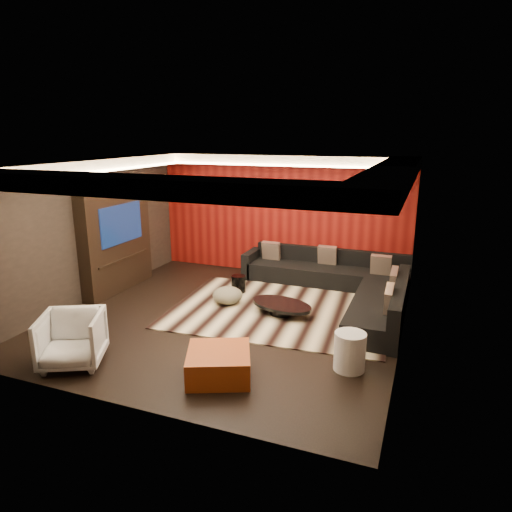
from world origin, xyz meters
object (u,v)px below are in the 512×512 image
at_px(white_side_table, 350,351).
at_px(sectional_sofa, 343,285).
at_px(armchair, 72,339).
at_px(coffee_table, 282,308).
at_px(orange_ottoman, 219,364).
at_px(drum_stool, 238,284).

height_order(white_side_table, sectional_sofa, sectional_sofa).
height_order(white_side_table, armchair, armchair).
bearing_deg(sectional_sofa, white_side_table, -77.76).
bearing_deg(coffee_table, sectional_sofa, 56.89).
xyz_separation_m(coffee_table, orange_ottoman, (-0.12, -2.44, 0.07)).
relative_size(orange_ottoman, armchair, 0.99).
bearing_deg(white_side_table, coffee_table, 133.82).
bearing_deg(coffee_table, white_side_table, -46.18).
bearing_deg(orange_ottoman, white_side_table, 27.04).
xyz_separation_m(coffee_table, sectional_sofa, (0.89, 1.36, 0.14)).
height_order(drum_stool, orange_ottoman, orange_ottoman).
bearing_deg(drum_stool, armchair, -105.58).
bearing_deg(white_side_table, armchair, -161.14).
distance_m(white_side_table, sectional_sofa, 3.02).
height_order(armchair, sectional_sofa, armchair).
relative_size(drum_stool, orange_ottoman, 0.42).
relative_size(drum_stool, sectional_sofa, 0.10).
bearing_deg(sectional_sofa, armchair, -126.46).
bearing_deg(drum_stool, orange_ottoman, -71.36).
xyz_separation_m(white_side_table, orange_ottoman, (-1.65, -0.84, -0.09)).
distance_m(coffee_table, orange_ottoman, 2.44).
bearing_deg(orange_ottoman, sectional_sofa, 75.10).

